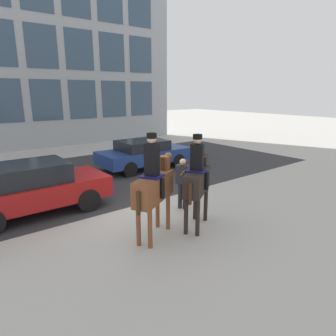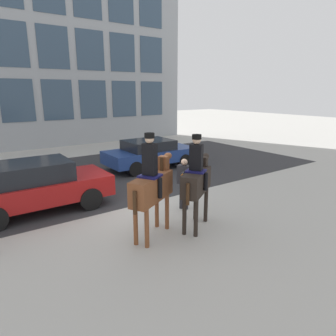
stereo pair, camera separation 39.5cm
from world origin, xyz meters
The scene contains 7 objects.
ground_plane centered at (0.00, 0.00, 0.00)m, with size 80.00×80.00×0.00m, color #B2AFA8.
road_surface centered at (0.00, 4.75, 0.00)m, with size 21.89×8.50×0.01m.
mounted_horse_lead centered at (-0.68, -1.61, 1.37)m, with size 1.76×1.19×2.68m.
mounted_horse_companion centered at (0.56, -1.85, 1.36)m, with size 1.63×1.22×2.57m.
pedestrian_bystander centered at (1.09, -0.64, 0.96)m, with size 0.74×0.75×1.62m.
street_car_near_lane centered at (-2.68, 1.87, 0.82)m, with size 4.30×1.95×1.57m.
street_car_far_lane centered at (3.03, 4.48, 0.73)m, with size 4.39×2.04×1.37m.
Camera 1 is at (-4.75, -7.37, 3.62)m, focal length 32.00 mm.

